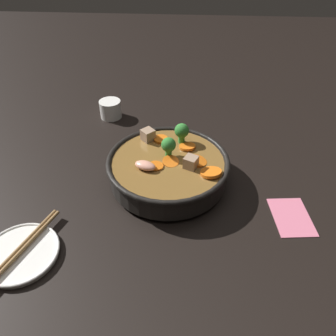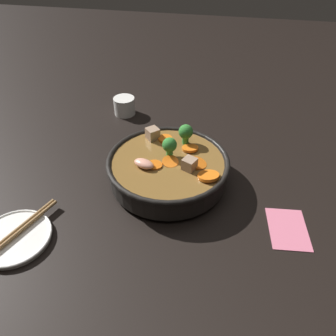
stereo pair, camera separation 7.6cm
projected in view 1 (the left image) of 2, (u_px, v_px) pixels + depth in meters
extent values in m
plane|color=black|center=(168.00, 182.00, 0.78)|extent=(3.00, 3.00, 0.00)
cylinder|color=black|center=(168.00, 180.00, 0.78)|extent=(0.15, 0.15, 0.01)
cylinder|color=black|center=(168.00, 170.00, 0.76)|extent=(0.27, 0.27, 0.05)
torus|color=black|center=(168.00, 161.00, 0.74)|extent=(0.28, 0.28, 0.01)
cylinder|color=brown|center=(168.00, 166.00, 0.75)|extent=(0.26, 0.26, 0.03)
cylinder|color=orange|center=(198.00, 161.00, 0.74)|extent=(0.04, 0.04, 0.02)
cylinder|color=orange|center=(211.00, 172.00, 0.71)|extent=(0.06, 0.06, 0.02)
cylinder|color=orange|center=(187.00, 147.00, 0.78)|extent=(0.05, 0.05, 0.01)
cylinder|color=orange|center=(156.00, 166.00, 0.73)|extent=(0.04, 0.04, 0.01)
cylinder|color=orange|center=(171.00, 162.00, 0.74)|extent=(0.05, 0.05, 0.01)
cylinder|color=orange|center=(161.00, 139.00, 0.81)|extent=(0.04, 0.04, 0.01)
cylinder|color=green|center=(169.00, 153.00, 0.75)|extent=(0.02, 0.02, 0.02)
sphere|color=#2D752D|center=(169.00, 145.00, 0.74)|extent=(0.03, 0.03, 0.03)
cylinder|color=green|center=(182.00, 138.00, 0.80)|extent=(0.02, 0.02, 0.02)
sphere|color=#2D752D|center=(182.00, 131.00, 0.78)|extent=(0.03, 0.03, 0.03)
cube|color=#9E7F66|center=(148.00, 135.00, 0.80)|extent=(0.04, 0.04, 0.03)
cube|color=#9E7F66|center=(191.00, 162.00, 0.72)|extent=(0.04, 0.04, 0.03)
ellipsoid|color=#EA9E84|center=(145.00, 166.00, 0.72)|extent=(0.04, 0.05, 0.02)
cylinder|color=white|center=(21.00, 254.00, 0.62)|extent=(0.14, 0.14, 0.01)
torus|color=white|center=(20.00, 253.00, 0.61)|extent=(0.14, 0.14, 0.01)
cylinder|color=white|center=(111.00, 109.00, 1.00)|extent=(0.07, 0.07, 0.05)
cylinder|color=brown|center=(110.00, 104.00, 0.99)|extent=(0.06, 0.06, 0.00)
cube|color=#D16B84|center=(291.00, 217.00, 0.69)|extent=(0.12, 0.09, 0.00)
cylinder|color=olive|center=(18.00, 250.00, 0.61)|extent=(0.21, 0.08, 0.01)
cylinder|color=olive|center=(21.00, 251.00, 0.61)|extent=(0.21, 0.08, 0.01)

